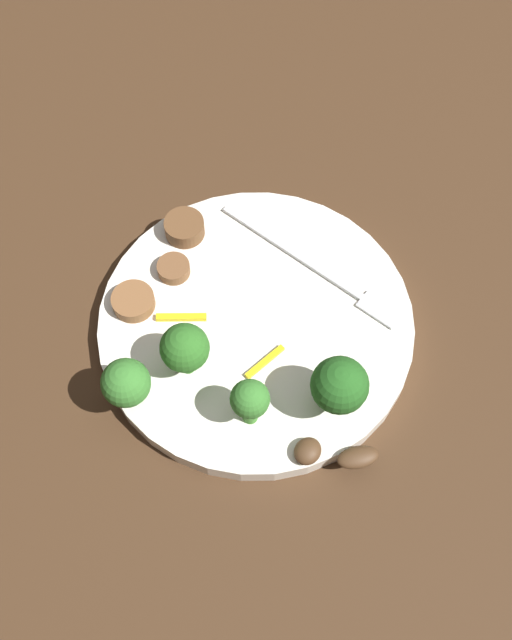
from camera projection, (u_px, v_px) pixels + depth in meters
The scene contains 14 objects.
ground_plane at pixel (256, 329), 0.63m from camera, with size 1.40×1.40×0.00m, color #422B19.
plate at pixel (256, 325), 0.63m from camera, with size 0.26×0.26×0.02m, color white.
fork at pixel (321, 271), 0.64m from camera, with size 0.17×0.08×0.00m.
broccoli_floret_0 at pixel (185, 349), 0.57m from camera, with size 0.04×0.04×0.05m.
broccoli_floret_1 at pixel (340, 386), 0.55m from camera, with size 0.04×0.04×0.06m.
broccoli_floret_2 at pixel (126, 383), 0.56m from camera, with size 0.04×0.04×0.05m.
broccoli_floret_3 at pixel (250, 401), 0.55m from camera, with size 0.03×0.03×0.05m.
sausage_slice_0 at pixel (133, 301), 0.62m from camera, with size 0.04×0.04×0.01m, color brown.
sausage_slice_1 at pixel (174, 269), 0.63m from camera, with size 0.03×0.03×0.01m, color brown.
sausage_slice_2 at pixel (184, 228), 0.65m from camera, with size 0.03×0.03×0.02m, color brown.
mushroom_1 at pixel (308, 451), 0.56m from camera, with size 0.02×0.02×0.01m, color #4C331E.
mushroom_2 at pixel (358, 457), 0.56m from camera, with size 0.03×0.02×0.01m, color #4C331E.
pepper_strip_0 at pixel (181, 317), 0.62m from camera, with size 0.04×0.01×0.00m, color yellow.
pepper_strip_1 at pixel (265, 362), 0.60m from camera, with size 0.04×0.00×0.00m, color yellow.
Camera 1 is at (0.08, -0.28, 0.56)m, focal length 42.89 mm.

